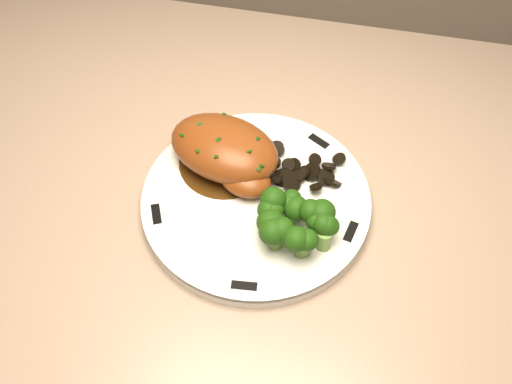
# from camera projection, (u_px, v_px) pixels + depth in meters

# --- Properties ---
(plate) EXTENTS (0.30, 0.30, 0.02)m
(plate) POSITION_uv_depth(u_px,v_px,m) (256.00, 202.00, 0.67)
(plate) COLOR white
(plate) RESTS_ON counter
(rim_accent_0) EXTENTS (0.01, 0.03, 0.00)m
(rim_accent_0) POSITION_uv_depth(u_px,v_px,m) (351.00, 232.00, 0.64)
(rim_accent_0) COLOR black
(rim_accent_0) RESTS_ON plate
(rim_accent_1) EXTENTS (0.03, 0.02, 0.00)m
(rim_accent_1) POSITION_uv_depth(u_px,v_px,m) (319.00, 141.00, 0.71)
(rim_accent_1) COLOR black
(rim_accent_1) RESTS_ON plate
(rim_accent_2) EXTENTS (0.02, 0.02, 0.00)m
(rim_accent_2) POSITION_uv_depth(u_px,v_px,m) (210.00, 132.00, 0.72)
(rim_accent_2) COLOR black
(rim_accent_2) RESTS_ON plate
(rim_accent_3) EXTENTS (0.02, 0.03, 0.00)m
(rim_accent_3) POSITION_uv_depth(u_px,v_px,m) (156.00, 214.00, 0.65)
(rim_accent_3) COLOR black
(rim_accent_3) RESTS_ON plate
(rim_accent_4) EXTENTS (0.03, 0.01, 0.00)m
(rim_accent_4) POSITION_uv_depth(u_px,v_px,m) (244.00, 286.00, 0.60)
(rim_accent_4) COLOR black
(rim_accent_4) RESTS_ON plate
(gravy_pool) EXTENTS (0.10, 0.10, 0.00)m
(gravy_pool) POSITION_uv_depth(u_px,v_px,m) (225.00, 162.00, 0.69)
(gravy_pool) COLOR #3F250B
(gravy_pool) RESTS_ON plate
(chicken_breast) EXTENTS (0.14, 0.11, 0.05)m
(chicken_breast) POSITION_uv_depth(u_px,v_px,m) (227.00, 152.00, 0.67)
(chicken_breast) COLOR brown
(chicken_breast) RESTS_ON plate
(mushroom_pile) EXTENTS (0.08, 0.06, 0.02)m
(mushroom_pile) POSITION_uv_depth(u_px,v_px,m) (308.00, 175.00, 0.68)
(mushroom_pile) COLOR black
(mushroom_pile) RESTS_ON plate
(broccoli_florets) EXTENTS (0.08, 0.06, 0.04)m
(broccoli_florets) POSITION_uv_depth(u_px,v_px,m) (297.00, 224.00, 0.62)
(broccoli_florets) COLOR olive
(broccoli_florets) RESTS_ON plate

